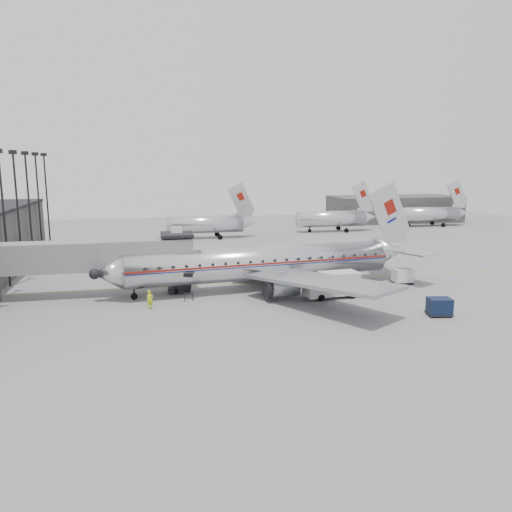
{
  "coord_description": "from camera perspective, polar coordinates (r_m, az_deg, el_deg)",
  "views": [
    {
      "loc": [
        -11.52,
        -49.34,
        13.72
      ],
      "look_at": [
        0.03,
        5.77,
        3.2
      ],
      "focal_mm": 35.0,
      "sensor_mm": 36.0,
      "label": 1
    }
  ],
  "objects": [
    {
      "name": "ground",
      "position": [
        52.49,
        1.26,
        -4.57
      ],
      "size": [
        160.0,
        160.0,
        0.0
      ],
      "primitive_type": "plane",
      "color": "slate",
      "rests_on": "ground"
    },
    {
      "name": "hangar",
      "position": [
        123.55,
        15.5,
        5.22
      ],
      "size": [
        30.0,
        12.0,
        6.0
      ],
      "primitive_type": "cube",
      "color": "#363331",
      "rests_on": "ground"
    },
    {
      "name": "apron_line",
      "position": [
        58.83,
        2.79,
        -2.91
      ],
      "size": [
        60.0,
        0.15,
        0.01
      ],
      "primitive_type": "cube",
      "rotation": [
        0.0,
        0.0,
        1.57
      ],
      "color": "gold",
      "rests_on": "ground"
    },
    {
      "name": "jet_bridge",
      "position": [
        54.1,
        -17.1,
        -0.05
      ],
      "size": [
        21.0,
        6.2,
        7.1
      ],
      "color": "slate",
      "rests_on": "ground"
    },
    {
      "name": "floodlight_masts",
      "position": [
        64.57,
        -26.22,
        4.74
      ],
      "size": [
        0.9,
        42.25,
        15.25
      ],
      "color": "black",
      "rests_on": "ground"
    },
    {
      "name": "distant_aircraft_near",
      "position": [
        92.51,
        -5.73,
        3.71
      ],
      "size": [
        16.39,
        3.2,
        10.26
      ],
      "color": "silver",
      "rests_on": "ground"
    },
    {
      "name": "distant_aircraft_mid",
      "position": [
        102.4,
        8.68,
        4.3
      ],
      "size": [
        16.39,
        3.2,
        10.26
      ],
      "color": "silver",
      "rests_on": "ground"
    },
    {
      "name": "distant_aircraft_far",
      "position": [
        116.43,
        19.15,
        4.58
      ],
      "size": [
        16.39,
        3.2,
        10.26
      ],
      "color": "silver",
      "rests_on": "ground"
    },
    {
      "name": "airliner",
      "position": [
        54.91,
        1.29,
        -0.76
      ],
      "size": [
        36.73,
        33.85,
        11.64
      ],
      "rotation": [
        0.0,
        0.0,
        0.12
      ],
      "color": "silver",
      "rests_on": "ground"
    },
    {
      "name": "service_van",
      "position": [
        52.1,
        8.7,
        -3.23
      ],
      "size": [
        5.82,
        2.72,
        2.65
      ],
      "rotation": [
        0.0,
        0.0,
        0.1
      ],
      "color": "silver",
      "rests_on": "ground"
    },
    {
      "name": "baggage_cart_navy",
      "position": [
        48.5,
        20.23,
        -5.44
      ],
      "size": [
        2.35,
        1.94,
        1.66
      ],
      "rotation": [
        0.0,
        0.0,
        -0.17
      ],
      "color": "black",
      "rests_on": "ground"
    },
    {
      "name": "baggage_cart_white",
      "position": [
        59.87,
        16.41,
        -2.2
      ],
      "size": [
        2.23,
        1.71,
        1.73
      ],
      "rotation": [
        0.0,
        0.0,
        -0.01
      ],
      "color": "silver",
      "rests_on": "ground"
    },
    {
      "name": "ramp_worker",
      "position": [
        48.6,
        -12.02,
        -4.92
      ],
      "size": [
        0.8,
        0.71,
        1.85
      ],
      "primitive_type": "imported",
      "rotation": [
        0.0,
        0.0,
        0.49
      ],
      "color": "#BED118",
      "rests_on": "ground"
    }
  ]
}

